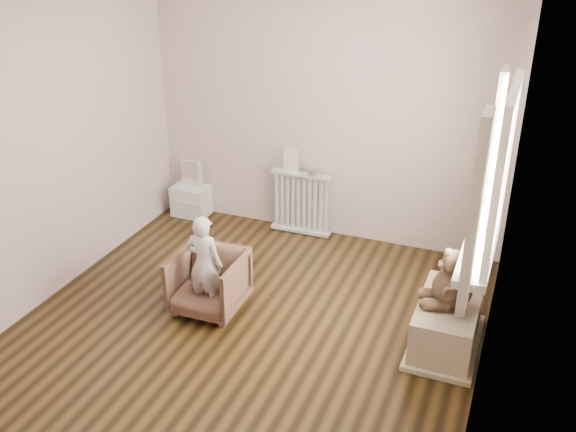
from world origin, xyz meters
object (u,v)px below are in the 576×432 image
at_px(toy_vanity, 191,191).
at_px(toy_bench, 447,323).
at_px(plush_cat, 484,217).
at_px(armchair, 209,282).
at_px(teddy_bear, 454,274).
at_px(radiator, 301,198).
at_px(child, 204,265).

bearing_deg(toy_vanity, toy_bench, -24.17).
relative_size(toy_vanity, plush_cat, 2.27).
xyz_separation_m(armchair, toy_bench, (1.93, 0.24, -0.06)).
distance_m(teddy_bear, plush_cat, 0.49).
relative_size(radiator, toy_bench, 0.80).
height_order(armchair, plush_cat, plush_cat).
xyz_separation_m(armchair, plush_cat, (2.07, 0.51, 0.74)).
bearing_deg(teddy_bear, toy_vanity, 141.15).
xyz_separation_m(radiator, toy_bench, (1.72, -1.37, -0.19)).
bearing_deg(radiator, toy_vanity, -178.66).
height_order(child, teddy_bear, teddy_bear).
relative_size(armchair, plush_cat, 2.12).
relative_size(toy_vanity, toy_bench, 0.73).
bearing_deg(toy_bench, teddy_bear, -80.84).
bearing_deg(toy_bench, armchair, -173.00).
distance_m(radiator, plush_cat, 2.24).
relative_size(child, plush_cat, 3.23).
relative_size(armchair, child, 0.66).
bearing_deg(radiator, plush_cat, -30.58).
bearing_deg(teddy_bear, toy_bench, 85.37).
height_order(toy_vanity, toy_bench, toy_vanity).
xyz_separation_m(toy_bench, plush_cat, (0.14, 0.28, 0.80)).
height_order(toy_bench, teddy_bear, teddy_bear).
bearing_deg(toy_vanity, plush_cat, -18.79).
relative_size(radiator, child, 0.77).
xyz_separation_m(radiator, teddy_bear, (1.72, -1.43, 0.28)).
distance_m(armchair, plush_cat, 2.26).
height_order(toy_vanity, plush_cat, plush_cat).
bearing_deg(radiator, teddy_bear, -39.74).
bearing_deg(armchair, toy_bench, 6.02).
xyz_separation_m(child, teddy_bear, (1.94, 0.23, 0.22)).
distance_m(toy_vanity, child, 1.96).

